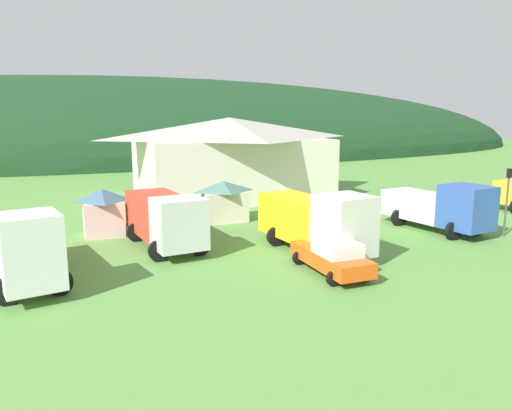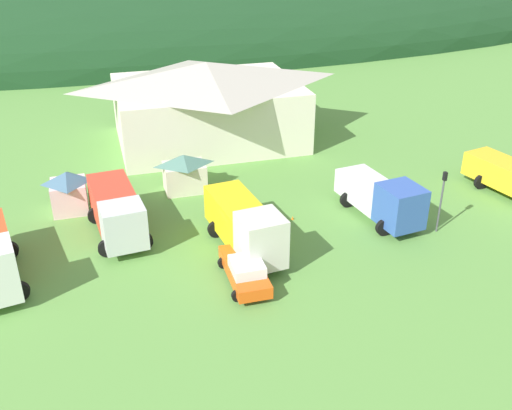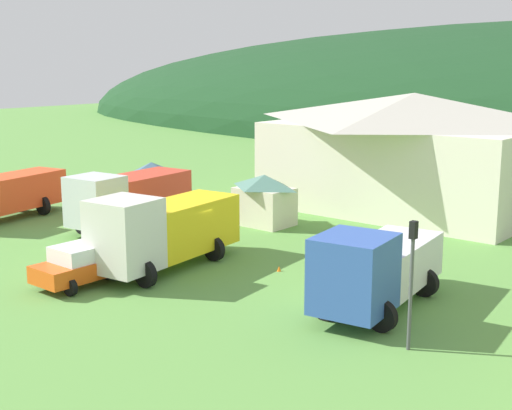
{
  "view_description": "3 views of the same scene",
  "coord_description": "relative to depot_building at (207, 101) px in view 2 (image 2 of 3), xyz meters",
  "views": [
    {
      "loc": [
        -12.35,
        -23.24,
        7.44
      ],
      "look_at": [
        -1.72,
        2.95,
        2.1
      ],
      "focal_mm": 34.37,
      "sensor_mm": 36.0,
      "label": 1
    },
    {
      "loc": [
        -7.62,
        -30.04,
        18.54
      ],
      "look_at": [
        1.6,
        1.79,
        1.6
      ],
      "focal_mm": 40.72,
      "sensor_mm": 36.0,
      "label": 2
    },
    {
      "loc": [
        22.5,
        -21.33,
        8.99
      ],
      "look_at": [
        0.32,
        5.21,
        1.93
      ],
      "focal_mm": 50.07,
      "sensor_mm": 36.0,
      "label": 3
    }
  ],
  "objects": [
    {
      "name": "box_truck_blue",
      "position": [
        7.95,
        -17.78,
        -2.0
      ],
      "size": [
        3.77,
        7.51,
        3.18
      ],
      "rotation": [
        0.0,
        0.0,
        -1.43
      ],
      "color": "#3356AD",
      "rests_on": "ground"
    },
    {
      "name": "traffic_cone_near_pickup",
      "position": [
        2.28,
        -16.15,
        -3.62
      ],
      "size": [
        0.36,
        0.36,
        0.48
      ],
      "primitive_type": "cone",
      "color": "orange",
      "rests_on": "ground"
    },
    {
      "name": "play_shed_cream",
      "position": [
        -3.82,
        -9.68,
        -2.17
      ],
      "size": [
        3.2,
        2.41,
        2.81
      ],
      "color": "beige",
      "rests_on": "ground"
    },
    {
      "name": "service_pickup_orange",
      "position": [
        -2.71,
        -22.39,
        -2.79
      ],
      "size": [
        2.3,
        4.89,
        1.66
      ],
      "rotation": [
        0.0,
        0.0,
        -1.58
      ],
      "color": "#E75415",
      "rests_on": "ground"
    },
    {
      "name": "forested_hill_backdrop",
      "position": [
        -1.95,
        51.6,
        -3.62
      ],
      "size": [
        175.4,
        60.0,
        27.63
      ],
      "primitive_type": "ellipsoid",
      "color": "#193D1E",
      "rests_on": "ground"
    },
    {
      "name": "depot_building",
      "position": [
        0.0,
        0.0,
        0.0
      ],
      "size": [
        16.77,
        12.58,
        7.03
      ],
      "color": "silver",
      "rests_on": "ground"
    },
    {
      "name": "tow_truck_silver",
      "position": [
        -9.01,
        -15.01,
        -1.89
      ],
      "size": [
        3.75,
        7.61,
        3.16
      ],
      "rotation": [
        0.0,
        0.0,
        -1.47
      ],
      "color": "silver",
      "rests_on": "ground"
    },
    {
      "name": "flatbed_truck_yellow",
      "position": [
        -1.79,
        -19.2,
        -1.81
      ],
      "size": [
        3.75,
        7.93,
        3.5
      ],
      "rotation": [
        0.0,
        0.0,
        -1.45
      ],
      "color": "silver",
      "rests_on": "ground"
    },
    {
      "name": "play_shed_pink",
      "position": [
        -11.94,
        -10.65,
        -2.14
      ],
      "size": [
        2.49,
        2.62,
        2.87
      ],
      "color": "beige",
      "rests_on": "ground"
    },
    {
      "name": "traffic_light_east",
      "position": [
        10.67,
        -20.23,
        -1.07
      ],
      "size": [
        0.2,
        0.32,
        4.16
      ],
      "color": "#4C4C51",
      "rests_on": "ground"
    },
    {
      "name": "ground_plane",
      "position": [
        -1.95,
        -18.24,
        -3.62
      ],
      "size": [
        200.0,
        200.0,
        0.0
      ],
      "primitive_type": "plane",
      "color": "#5B9342"
    }
  ]
}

